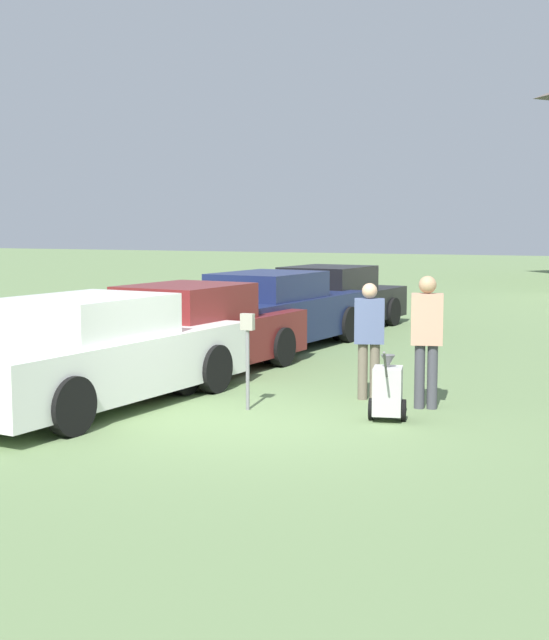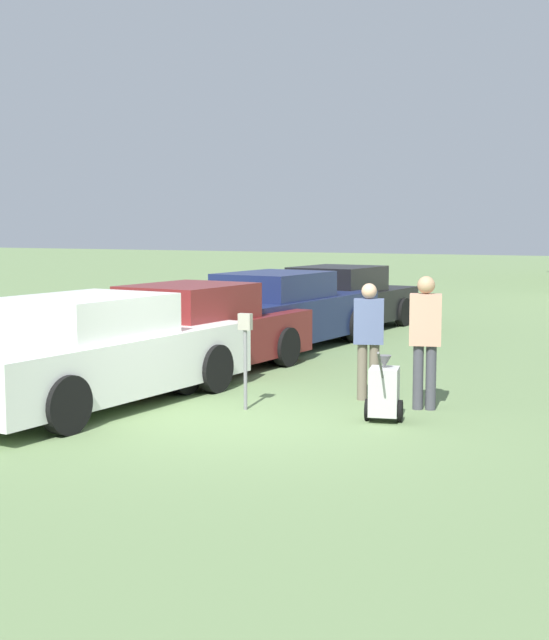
{
  "view_description": "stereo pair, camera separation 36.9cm",
  "coord_description": "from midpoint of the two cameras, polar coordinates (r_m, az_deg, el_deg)",
  "views": [
    {
      "loc": [
        4.72,
        -9.92,
        2.51
      ],
      "look_at": [
        -0.39,
        1.88,
        1.1
      ],
      "focal_mm": 50.0,
      "sensor_mm": 36.0,
      "label": 1
    },
    {
      "loc": [
        5.05,
        -9.77,
        2.51
      ],
      "look_at": [
        -0.39,
        1.88,
        1.1
      ],
      "focal_mm": 50.0,
      "sensor_mm": 36.0,
      "label": 2
    }
  ],
  "objects": [
    {
      "name": "parked_car_white",
      "position": [
        12.46,
        -12.18,
        -2.19
      ],
      "size": [
        2.37,
        5.13,
        1.53
      ],
      "rotation": [
        0.0,
        0.0,
        -0.1
      ],
      "color": "silver",
      "rests_on": "ground_plane"
    },
    {
      "name": "parked_car_navy",
      "position": [
        17.67,
        -0.75,
        0.47
      ],
      "size": [
        2.39,
        5.45,
        1.54
      ],
      "rotation": [
        0.0,
        0.0,
        -0.1
      ],
      "color": "#19234C",
      "rests_on": "ground_plane"
    },
    {
      "name": "parking_meter",
      "position": [
        11.9,
        -2.62,
        -1.46
      ],
      "size": [
        0.18,
        0.09,
        1.3
      ],
      "color": "slate",
      "rests_on": "ground_plane"
    },
    {
      "name": "person_worker",
      "position": [
        12.64,
        5.25,
        -0.89
      ],
      "size": [
        0.47,
        0.34,
        1.66
      ],
      "rotation": [
        0.0,
        0.0,
        3.46
      ],
      "color": "#665B4C",
      "rests_on": "ground_plane"
    },
    {
      "name": "person_supervisor",
      "position": [
        12.09,
        8.86,
        -0.82
      ],
      "size": [
        0.46,
        0.32,
        1.8
      ],
      "rotation": [
        0.0,
        0.0,
        3.39
      ],
      "color": "#3F3F47",
      "rests_on": "ground_plane"
    },
    {
      "name": "parked_car_black",
      "position": [
        20.84,
        3.11,
        1.24
      ],
      "size": [
        2.41,
        4.99,
        1.5
      ],
      "rotation": [
        0.0,
        0.0,
        -0.1
      ],
      "color": "black",
      "rests_on": "ground_plane"
    },
    {
      "name": "equipment_cart",
      "position": [
        11.4,
        6.33,
        -4.51
      ],
      "size": [
        0.52,
        1.0,
        1.0
      ],
      "rotation": [
        0.0,
        0.0,
        0.22
      ],
      "color": "#B2B2AD",
      "rests_on": "ground_plane"
    },
    {
      "name": "parked_car_maroon",
      "position": [
        14.71,
        -6.08,
        -0.87
      ],
      "size": [
        2.3,
        4.93,
        1.51
      ],
      "rotation": [
        0.0,
        0.0,
        -0.1
      ],
      "color": "maroon",
      "rests_on": "ground_plane"
    },
    {
      "name": "ground_plane",
      "position": [
        11.27,
        -2.93,
        -6.61
      ],
      "size": [
        120.0,
        120.0,
        0.0
      ],
      "primitive_type": "plane",
      "color": "#607A4C"
    }
  ]
}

